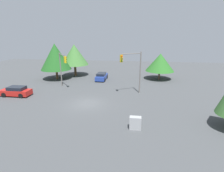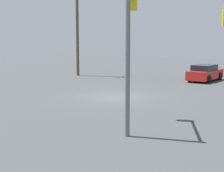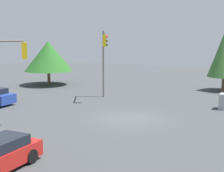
% 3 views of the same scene
% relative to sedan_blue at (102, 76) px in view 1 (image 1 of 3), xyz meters
% --- Properties ---
extents(ground_plane, '(80.00, 80.00, 0.00)m').
position_rel_sedan_blue_xyz_m(ground_plane, '(0.61, -12.69, -0.70)').
color(ground_plane, '#424447').
extents(sedan_blue, '(1.93, 4.35, 1.44)m').
position_rel_sedan_blue_xyz_m(sedan_blue, '(0.00, 0.00, 0.00)').
color(sedan_blue, '#233D93').
rests_on(sedan_blue, ground_plane).
extents(sedan_red, '(4.29, 1.87, 1.42)m').
position_rel_sedan_blue_xyz_m(sedan_red, '(-10.55, -11.20, -0.01)').
color(sedan_red, red).
rests_on(sedan_red, ground_plane).
extents(traffic_signal_main, '(3.05, 1.88, 6.33)m').
position_rel_sedan_blue_xyz_m(traffic_signal_main, '(6.32, -7.79, 3.60)').
color(traffic_signal_main, slate).
rests_on(traffic_signal_main, ground_plane).
extents(traffic_signal_cross, '(2.18, 2.50, 5.85)m').
position_rel_sedan_blue_xyz_m(traffic_signal_cross, '(-5.25, -6.23, 3.27)').
color(traffic_signal_cross, slate).
rests_on(traffic_signal_cross, ground_plane).
extents(electrical_cabinet, '(1.10, 0.56, 1.26)m').
position_rel_sedan_blue_xyz_m(electrical_cabinet, '(6.94, -18.32, -0.07)').
color(electrical_cabinet, '#9EA0A3').
rests_on(electrical_cabinet, ground_plane).
extents(tree_far, '(5.61, 5.61, 5.17)m').
position_rel_sedan_blue_xyz_m(tree_far, '(11.45, 2.26, 2.72)').
color(tree_far, brown).
rests_on(tree_far, ground_plane).
extents(tree_corner, '(5.93, 5.93, 7.09)m').
position_rel_sedan_blue_xyz_m(tree_corner, '(-9.17, -0.49, 3.83)').
color(tree_corner, brown).
rests_on(tree_corner, ground_plane).
extents(tree_right, '(5.90, 5.90, 6.76)m').
position_rel_sedan_blue_xyz_m(tree_right, '(-6.50, 3.06, 3.87)').
color(tree_right, brown).
rests_on(tree_right, ground_plane).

